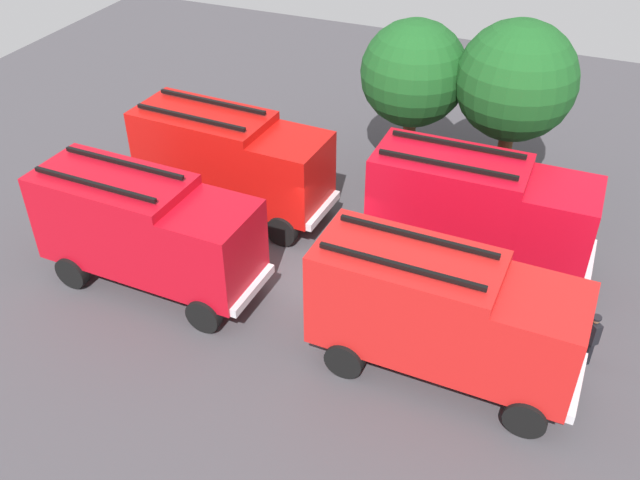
# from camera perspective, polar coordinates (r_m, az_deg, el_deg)

# --- Properties ---
(ground_plane) EXTENTS (46.59, 46.59, 0.00)m
(ground_plane) POSITION_cam_1_polar(r_m,az_deg,el_deg) (23.19, -0.00, -2.80)
(ground_plane) COLOR #423F44
(fire_truck_0) EXTENTS (7.28, 2.96, 3.88)m
(fire_truck_0) POSITION_cam_1_polar(r_m,az_deg,el_deg) (22.22, -13.84, 0.97)
(fire_truck_0) COLOR red
(fire_truck_0) RESTS_ON ground
(fire_truck_1) EXTENTS (7.27, 2.94, 3.88)m
(fire_truck_1) POSITION_cam_1_polar(r_m,az_deg,el_deg) (18.84, 9.88, -5.70)
(fire_truck_1) COLOR red
(fire_truck_1) RESTS_ON ground
(fire_truck_2) EXTENTS (7.31, 3.05, 3.88)m
(fire_truck_2) POSITION_cam_1_polar(r_m,az_deg,el_deg) (25.46, -7.21, 6.60)
(fire_truck_2) COLOR red
(fire_truck_2) RESTS_ON ground
(fire_truck_3) EXTENTS (7.21, 2.77, 3.88)m
(fire_truck_3) POSITION_cam_1_polar(r_m,az_deg,el_deg) (23.13, 12.72, 2.67)
(fire_truck_3) COLOR red
(fire_truck_3) RESTS_ON ground
(firefighter_0) EXTENTS (0.46, 0.47, 1.65)m
(firefighter_0) POSITION_cam_1_polar(r_m,az_deg,el_deg) (21.03, 21.03, -7.28)
(firefighter_0) COLOR black
(firefighter_0) RESTS_ON ground
(firefighter_1) EXTENTS (0.47, 0.35, 1.71)m
(firefighter_1) POSITION_cam_1_polar(r_m,az_deg,el_deg) (28.89, -9.69, 7.42)
(firefighter_1) COLOR black
(firefighter_1) RESTS_ON ground
(tree_0) EXTENTS (3.99, 3.99, 6.18)m
(tree_0) POSITION_cam_1_polar(r_m,az_deg,el_deg) (27.09, 7.57, 13.15)
(tree_0) COLOR brown
(tree_0) RESTS_ON ground
(tree_1) EXTENTS (4.29, 4.29, 6.64)m
(tree_1) POSITION_cam_1_polar(r_m,az_deg,el_deg) (26.35, 15.54, 12.22)
(tree_1) COLOR brown
(tree_1) RESTS_ON ground
(traffic_cone_0) EXTENTS (0.46, 0.46, 0.66)m
(traffic_cone_0) POSITION_cam_1_polar(r_m,az_deg,el_deg) (21.90, 4.94, -4.57)
(traffic_cone_0) COLOR #F2600C
(traffic_cone_0) RESTS_ON ground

